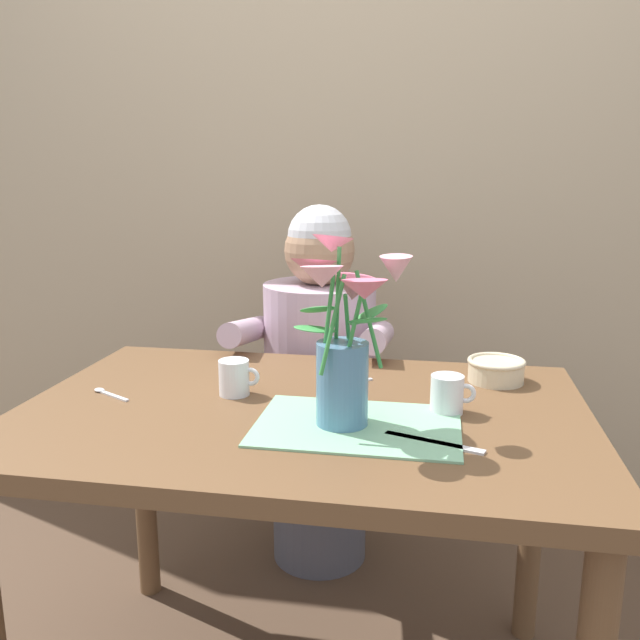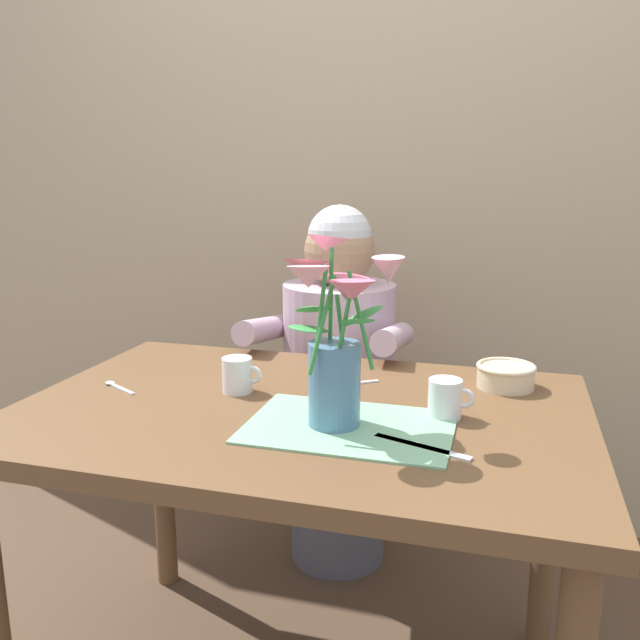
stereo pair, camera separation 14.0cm
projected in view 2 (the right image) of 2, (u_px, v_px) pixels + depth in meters
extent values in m
cube|color=tan|center=(392.00, 165.00, 2.28)|extent=(4.00, 0.10, 2.50)
cube|color=brown|center=(300.00, 415.00, 1.41)|extent=(1.20, 0.80, 0.04)
cylinder|color=brown|center=(163.00, 475.00, 1.96)|extent=(0.06, 0.06, 0.70)
cylinder|color=brown|center=(546.00, 528.00, 1.66)|extent=(0.06, 0.06, 0.70)
cylinder|color=#4C4C56|center=(338.00, 498.00, 2.13)|extent=(0.30, 0.30, 0.40)
cylinder|color=#BC9EB2|center=(339.00, 364.00, 2.03)|extent=(0.34, 0.34, 0.50)
sphere|color=#A37A5B|center=(340.00, 251.00, 1.95)|extent=(0.21, 0.21, 0.21)
sphere|color=silver|center=(340.00, 237.00, 1.94)|extent=(0.19, 0.19, 0.19)
cylinder|color=#BC9EB2|center=(264.00, 329.00, 1.92)|extent=(0.07, 0.33, 0.12)
cylinder|color=#BC9EB2|center=(393.00, 338.00, 1.82)|extent=(0.07, 0.33, 0.12)
cube|color=#7AB289|center=(349.00, 427.00, 1.29)|extent=(0.40, 0.28, 0.00)
cylinder|color=teal|center=(334.00, 385.00, 1.28)|extent=(0.10, 0.10, 0.17)
cylinder|color=#388E42|center=(361.00, 321.00, 1.24)|extent=(0.06, 0.02, 0.19)
cone|color=pink|center=(388.00, 270.00, 1.22)|extent=(0.08, 0.08, 0.05)
sphere|color=#E5D14C|center=(388.00, 268.00, 1.22)|extent=(0.02, 0.02, 0.02)
cylinder|color=#388E42|center=(341.00, 329.00, 1.27)|extent=(0.01, 0.06, 0.14)
cone|color=#DB6684|center=(348.00, 289.00, 1.27)|extent=(0.09, 0.09, 0.06)
sphere|color=#E5D14C|center=(348.00, 286.00, 1.27)|extent=(0.02, 0.02, 0.02)
cylinder|color=#388E42|center=(331.00, 306.00, 1.27)|extent=(0.02, 0.04, 0.23)
cone|color=pink|center=(327.00, 244.00, 1.27)|extent=(0.12, 0.12, 0.04)
sphere|color=#E5D14C|center=(327.00, 242.00, 1.27)|extent=(0.02, 0.02, 0.02)
cylinder|color=#388E42|center=(320.00, 319.00, 1.25)|extent=(0.03, 0.01, 0.20)
cone|color=#DB6684|center=(305.00, 268.00, 1.23)|extent=(0.11, 0.11, 0.04)
sphere|color=#E5D14C|center=(305.00, 265.00, 1.23)|extent=(0.02, 0.02, 0.02)
cylinder|color=#388E42|center=(322.00, 325.00, 1.21)|extent=(0.04, 0.05, 0.19)
cone|color=pink|center=(308.00, 277.00, 1.15)|extent=(0.10, 0.10, 0.04)
sphere|color=#E5D14C|center=(308.00, 274.00, 1.15)|extent=(0.02, 0.02, 0.02)
cylinder|color=#388E42|center=(343.00, 331.00, 1.22)|extent=(0.04, 0.03, 0.16)
cone|color=#DB6684|center=(352.00, 290.00, 1.16)|extent=(0.11, 0.11, 0.04)
sphere|color=#E5D14C|center=(352.00, 288.00, 1.16)|extent=(0.02, 0.02, 0.02)
ellipsoid|color=#388E42|center=(363.00, 315.00, 1.27)|extent=(0.09, 0.09, 0.04)
ellipsoid|color=#388E42|center=(357.00, 321.00, 1.20)|extent=(0.10, 0.08, 0.04)
ellipsoid|color=#388E42|center=(312.00, 309.00, 1.29)|extent=(0.10, 0.08, 0.04)
ellipsoid|color=#388E42|center=(308.00, 329.00, 1.28)|extent=(0.10, 0.06, 0.01)
cylinder|color=beige|center=(506.00, 377.00, 1.52)|extent=(0.13, 0.13, 0.05)
torus|color=beige|center=(506.00, 367.00, 1.52)|extent=(0.14, 0.14, 0.01)
cube|color=silver|center=(421.00, 447.00, 1.19)|extent=(0.19, 0.08, 0.00)
cylinder|color=silver|center=(445.00, 398.00, 1.34)|extent=(0.07, 0.07, 0.08)
torus|color=silver|center=(464.00, 398.00, 1.32)|extent=(0.04, 0.01, 0.04)
cylinder|color=silver|center=(237.00, 375.00, 1.49)|extent=(0.07, 0.07, 0.08)
torus|color=silver|center=(253.00, 375.00, 1.48)|extent=(0.04, 0.01, 0.04)
cube|color=silver|center=(359.00, 383.00, 1.56)|extent=(0.09, 0.07, 0.00)
ellipsoid|color=silver|center=(337.00, 384.00, 1.54)|extent=(0.03, 0.03, 0.01)
cube|color=silver|center=(122.00, 389.00, 1.51)|extent=(0.09, 0.06, 0.00)
ellipsoid|color=silver|center=(110.00, 383.00, 1.55)|extent=(0.03, 0.03, 0.01)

